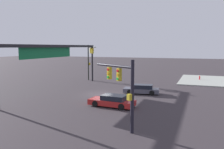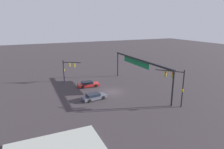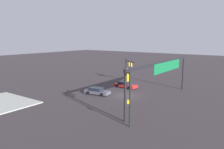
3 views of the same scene
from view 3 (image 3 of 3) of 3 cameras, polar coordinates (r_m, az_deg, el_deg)
ground_plane at (r=39.04m, az=3.81°, el=-5.44°), size 204.33×204.33×0.00m
traffic_signal_near_corner at (r=51.21m, az=4.12°, el=2.06°), size 2.76×3.81×5.21m
traffic_signal_opposite_side at (r=25.79m, az=4.21°, el=-3.23°), size 3.89×3.23×6.42m
overhead_sign_gantry at (r=35.60m, az=13.02°, el=1.71°), size 21.36×0.43×6.36m
sedan_car_approaching at (r=45.07m, az=3.46°, el=-2.64°), size 2.24×4.81×1.21m
sedan_car_waiting_far at (r=39.80m, az=-3.88°, el=-4.29°), size 2.35×4.75×1.21m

